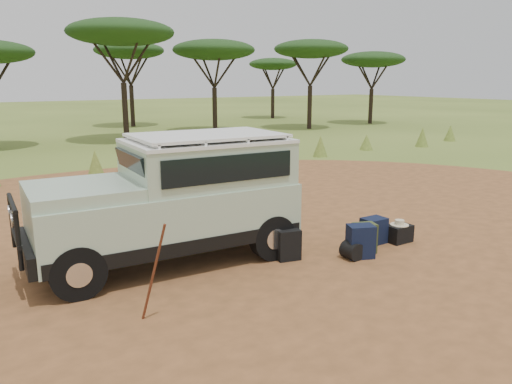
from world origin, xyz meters
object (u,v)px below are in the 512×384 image
walking_staff (154,273)px  duffel_navy (374,231)px  backpack_black (288,245)px  backpack_olive (364,238)px  safari_vehicle (175,202)px  backpack_navy (360,241)px  hard_case (399,234)px

walking_staff → duffel_navy: walking_staff is taller
walking_staff → backpack_black: bearing=-14.3°
walking_staff → backpack_olive: size_ratio=2.58×
backpack_black → duffel_navy: bearing=7.8°
duffel_navy → walking_staff: bearing=-170.7°
walking_staff → duffel_navy: 4.82m
safari_vehicle → backpack_navy: bearing=-27.1°
backpack_olive → hard_case: backpack_olive is taller
backpack_navy → safari_vehicle: bearing=172.5°
safari_vehicle → duffel_navy: 3.86m
walking_staff → hard_case: bearing=-26.7°
walking_staff → backpack_olive: 4.27m
backpack_olive → hard_case: size_ratio=1.13×
backpack_olive → walking_staff: bearing=-154.9°
duffel_navy → hard_case: duffel_navy is taller
backpack_black → hard_case: backpack_black is taller
backpack_black → backpack_olive: bearing=-5.1°
safari_vehicle → walking_staff: 2.31m
hard_case → backpack_black: bearing=170.3°
duffel_navy → backpack_olive: bearing=-151.7°
backpack_black → backpack_olive: size_ratio=1.00×
safari_vehicle → backpack_olive: safari_vehicle is taller
walking_staff → backpack_navy: bearing=-27.9°
backpack_black → backpack_olive: 1.46m
safari_vehicle → walking_staff: size_ratio=3.25×
backpack_olive → duffel_navy: backpack_olive is taller
safari_vehicle → hard_case: bearing=-16.1°
backpack_black → walking_staff: bearing=-148.3°
duffel_navy → safari_vehicle: bearing=161.6°
backpack_navy → backpack_black: bearing=174.4°
backpack_black → hard_case: size_ratio=1.13×
walking_staff → backpack_black: 3.01m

